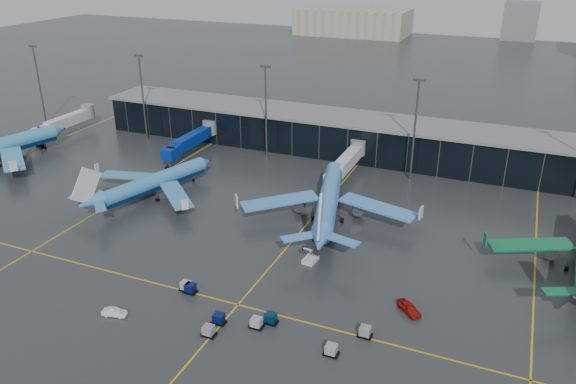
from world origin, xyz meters
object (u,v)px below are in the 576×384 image
at_px(baggage_carts, 251,318).
at_px(service_van_white, 114,312).
at_px(airliner_klm_near, 329,188).
at_px(mobile_airstair, 310,258).
at_px(airliner_arkefly, 155,173).
at_px(service_van_red, 409,308).

xyz_separation_m(baggage_carts, service_van_white, (-20.81, -7.11, -0.10)).
distance_m(airliner_klm_near, service_van_white, 51.31).
height_order(airliner_klm_near, mobile_airstair, airliner_klm_near).
height_order(airliner_arkefly, airliner_klm_near, airliner_klm_near).
height_order(airliner_klm_near, service_van_white, airliner_klm_near).
bearing_deg(service_van_red, airliner_klm_near, 82.38).
bearing_deg(airliner_arkefly, mobile_airstair, -0.61).
bearing_deg(mobile_airstair, service_van_red, -17.05).
bearing_deg(service_van_white, baggage_carts, -84.68).
bearing_deg(mobile_airstair, baggage_carts, -90.19).
relative_size(service_van_red, service_van_white, 1.21).
distance_m(service_van_red, service_van_white, 47.35).
relative_size(mobile_airstair, service_van_red, 0.71).
bearing_deg(service_van_white, service_van_red, -79.49).
bearing_deg(service_van_white, airliner_klm_near, -36.52).
height_order(airliner_arkefly, mobile_airstair, airliner_arkefly).
height_order(baggage_carts, mobile_airstair, mobile_airstair).
relative_size(airliner_klm_near, baggage_carts, 1.33).
bearing_deg(airliner_arkefly, baggage_carts, -22.70).
distance_m(airliner_klm_near, baggage_carts, 40.26).
bearing_deg(baggage_carts, mobile_airstair, 84.11).
distance_m(airliner_arkefly, service_van_white, 46.91).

